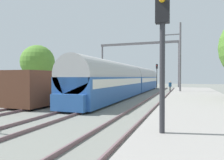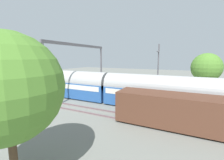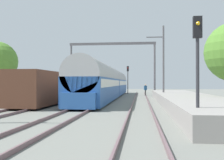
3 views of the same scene
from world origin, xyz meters
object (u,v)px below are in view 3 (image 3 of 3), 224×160
object	(u,v)px
passenger_train	(108,82)
catenary_gantry	(112,57)
freight_car	(50,88)
railway_signal_far	(128,76)
railway_signal_near	(198,56)
person_crossing	(145,89)

from	to	relation	value
passenger_train	catenary_gantry	distance (m)	5.88
freight_car	railway_signal_far	world-z (taller)	railway_signal_far
freight_car	passenger_train	bearing A→B (deg)	67.74
passenger_train	railway_signal_near	size ratio (longest dim) A/B	7.02
railway_signal_near	railway_signal_far	world-z (taller)	railway_signal_far
person_crossing	railway_signal_near	bearing A→B (deg)	-104.19
freight_car	catenary_gantry	size ratio (longest dim) A/B	1.02
railway_signal_far	catenary_gantry	size ratio (longest dim) A/B	0.38
person_crossing	railway_signal_near	size ratio (longest dim) A/B	0.37
freight_car	railway_signal_far	bearing A→B (deg)	75.03
railway_signal_near	person_crossing	bearing A→B (deg)	93.37
freight_car	person_crossing	xyz separation A→B (m)	(9.04, 15.49, -0.44)
freight_car	person_crossing	distance (m)	17.95
railway_signal_far	catenary_gantry	distance (m)	8.60
passenger_train	person_crossing	world-z (taller)	passenger_train
catenary_gantry	railway_signal_near	bearing A→B (deg)	-76.44
passenger_train	catenary_gantry	xyz separation A→B (m)	(0.00, 4.58, 3.68)
person_crossing	passenger_train	bearing A→B (deg)	-150.16
passenger_train	railway_signal_far	world-z (taller)	railway_signal_far
passenger_train	railway_signal_far	size ratio (longest dim) A/B	6.75
railway_signal_near	freight_car	bearing A→B (deg)	131.24
railway_signal_far	catenary_gantry	xyz separation A→B (m)	(-1.92, -8.00, 2.52)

